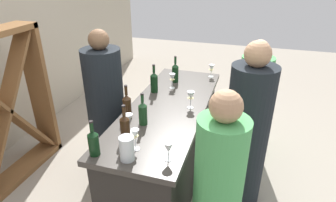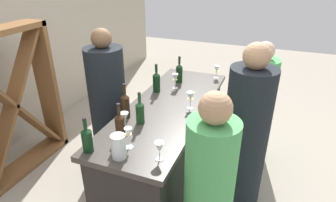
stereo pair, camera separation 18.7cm
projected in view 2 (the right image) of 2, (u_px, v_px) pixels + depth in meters
name	position (u px, v px, depth m)	size (l,w,h in m)	color
ground_plane	(168.00, 178.00, 3.21)	(12.00, 12.00, 0.00)	#9E9384
bar_counter	(168.00, 144.00, 3.00)	(2.04, 0.73, 0.92)	#2A2723
wine_rack	(12.00, 105.00, 3.06)	(1.13, 0.28, 1.61)	brown
wine_bottle_leftmost_dark_green	(87.00, 139.00, 2.09)	(0.08, 0.08, 0.28)	black
wine_bottle_second_left_amber_brown	(120.00, 125.00, 2.25)	(0.08, 0.08, 0.30)	#331E0F
wine_bottle_center_olive_green	(140.00, 112.00, 2.45)	(0.07, 0.07, 0.29)	#193D1E
wine_bottle_second_right_amber_brown	(125.00, 105.00, 2.55)	(0.08, 0.08, 0.33)	#331E0F
wine_bottle_rightmost_dark_green	(156.00, 81.00, 3.06)	(0.08, 0.08, 0.31)	black
wine_bottle_far_right_dark_green	(179.00, 73.00, 3.30)	(0.08, 0.08, 0.31)	black
wine_glass_near_left	(217.00, 70.00, 3.43)	(0.07, 0.07, 0.15)	white
wine_glass_near_center	(159.00, 148.00, 2.00)	(0.07, 0.07, 0.15)	white
wine_glass_near_right	(190.00, 97.00, 2.70)	(0.07, 0.07, 0.17)	white
wine_glass_far_left	(128.00, 134.00, 2.12)	(0.06, 0.06, 0.17)	white
wine_glass_far_center	(175.00, 78.00, 3.14)	(0.07, 0.07, 0.17)	white
wine_glass_far_right	(125.00, 118.00, 2.32)	(0.07, 0.07, 0.18)	white
water_pitcher	(119.00, 146.00, 2.02)	(0.11, 0.11, 0.18)	silver
person_left_guest	(245.00, 139.00, 2.57)	(0.52, 0.52, 1.64)	black
person_center_guest	(256.00, 109.00, 3.28)	(0.40, 0.40, 1.45)	#4CA559
person_right_guest	(208.00, 193.00, 2.06)	(0.38, 0.38, 1.49)	#4CA559
person_server_behind	(109.00, 110.00, 3.09)	(0.40, 0.40, 1.63)	black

